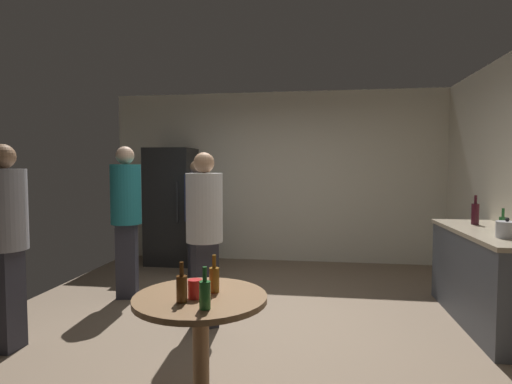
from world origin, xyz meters
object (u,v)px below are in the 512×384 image
at_px(kettle, 507,230).
at_px(person_in_teal_shirt, 126,210).
at_px(beer_bottle_green, 205,294).
at_px(person_in_white_shirt, 204,226).
at_px(plastic_cup_red, 195,289).
at_px(person_in_gray_shirt, 5,231).
at_px(beer_bottle_amber, 215,279).
at_px(wine_bottle_on_counter, 475,213).
at_px(beer_bottle_on_counter, 503,224).
at_px(person_in_navy_shirt, 197,210).
at_px(foreground_table, 201,313).
at_px(refrigerator, 172,206).
at_px(beer_bottle_brown, 182,288).

height_order(kettle, person_in_teal_shirt, person_in_teal_shirt).
relative_size(beer_bottle_green, person_in_white_shirt, 0.14).
height_order(beer_bottle_green, plastic_cup_red, beer_bottle_green).
height_order(plastic_cup_red, person_in_gray_shirt, person_in_gray_shirt).
bearing_deg(plastic_cup_red, beer_bottle_amber, 56.12).
distance_m(kettle, plastic_cup_red, 2.73).
bearing_deg(wine_bottle_on_counter, beer_bottle_green, -132.84).
bearing_deg(kettle, beer_bottle_on_counter, 74.26).
relative_size(beer_bottle_green, person_in_navy_shirt, 0.14).
height_order(foreground_table, beer_bottle_amber, beer_bottle_amber).
bearing_deg(plastic_cup_red, beer_bottle_on_counter, 35.27).
height_order(refrigerator, person_in_white_shirt, refrigerator).
bearing_deg(refrigerator, kettle, -31.76).
height_order(beer_bottle_on_counter, beer_bottle_green, beer_bottle_on_counter).
relative_size(beer_bottle_on_counter, person_in_navy_shirt, 0.14).
xyz_separation_m(plastic_cup_red, person_in_teal_shirt, (-1.44, 2.08, 0.23)).
bearing_deg(person_in_gray_shirt, kettle, 13.42).
distance_m(foreground_table, beer_bottle_green, 0.30).
xyz_separation_m(beer_bottle_amber, person_in_teal_shirt, (-1.52, 1.95, 0.20)).
distance_m(foreground_table, person_in_white_shirt, 1.41).
bearing_deg(beer_bottle_brown, beer_bottle_amber, 56.01).
bearing_deg(person_in_gray_shirt, person_in_teal_shirt, 78.70).
bearing_deg(person_in_navy_shirt, person_in_white_shirt, -21.21).
height_order(beer_bottle_on_counter, beer_bottle_brown, beer_bottle_on_counter).
relative_size(refrigerator, plastic_cup_red, 16.36).
bearing_deg(person_in_white_shirt, foreground_table, -20.42).
relative_size(beer_bottle_brown, beer_bottle_green, 1.00).
height_order(beer_bottle_brown, plastic_cup_red, beer_bottle_brown).
distance_m(person_in_navy_shirt, person_in_teal_shirt, 1.08).
relative_size(wine_bottle_on_counter, person_in_teal_shirt, 0.18).
relative_size(kettle, beer_bottle_on_counter, 1.06).
bearing_deg(beer_bottle_brown, plastic_cup_red, 55.83).
relative_size(plastic_cup_red, person_in_gray_shirt, 0.07).
bearing_deg(person_in_gray_shirt, person_in_white_shirt, 28.41).
bearing_deg(beer_bottle_green, beer_bottle_brown, 150.79).
bearing_deg(beer_bottle_brown, beer_bottle_on_counter, 35.90).
bearing_deg(person_in_navy_shirt, person_in_teal_shirt, -71.70).
height_order(refrigerator, beer_bottle_amber, refrigerator).
height_order(refrigerator, foreground_table, refrigerator).
distance_m(refrigerator, person_in_gray_shirt, 3.15).
relative_size(foreground_table, beer_bottle_green, 3.48).
bearing_deg(foreground_table, beer_bottle_brown, -117.95).
height_order(beer_bottle_brown, beer_bottle_green, same).
height_order(beer_bottle_on_counter, person_in_navy_shirt, person_in_navy_shirt).
relative_size(foreground_table, person_in_white_shirt, 0.49).
height_order(kettle, beer_bottle_on_counter, beer_bottle_on_counter).
height_order(refrigerator, beer_bottle_green, refrigerator).
distance_m(wine_bottle_on_counter, foreground_table, 3.25).
xyz_separation_m(foreground_table, person_in_navy_shirt, (-0.89, 2.94, 0.30)).
height_order(beer_bottle_amber, person_in_white_shirt, person_in_white_shirt).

